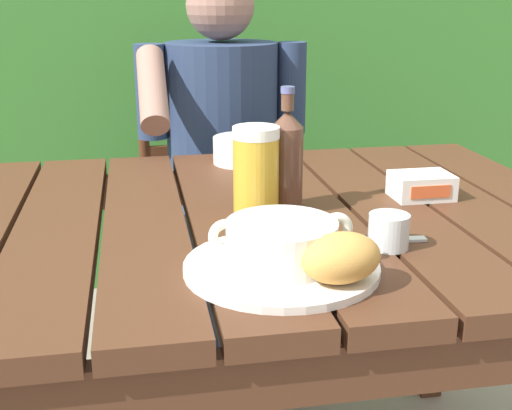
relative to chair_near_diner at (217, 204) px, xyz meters
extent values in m
cube|color=#492919|center=(-0.39, -0.90, 0.26)|extent=(0.14, 0.93, 0.04)
cube|color=#492919|center=(-0.24, -0.90, 0.26)|extent=(0.14, 0.93, 0.04)
cube|color=#492919|center=(-0.09, -0.90, 0.26)|extent=(0.14, 0.93, 0.04)
cube|color=#492919|center=(0.06, -0.90, 0.26)|extent=(0.14, 0.93, 0.04)
cube|color=#492919|center=(0.22, -0.90, 0.26)|extent=(0.14, 0.93, 0.04)
cube|color=#492919|center=(0.37, -0.90, 0.26)|extent=(0.14, 0.93, 0.04)
cube|color=#492919|center=(-0.09, -1.34, 0.20)|extent=(1.32, 0.03, 0.08)
cube|color=#492919|center=(-0.09, -0.47, 0.20)|extent=(1.32, 0.03, 0.08)
cube|color=#492919|center=(0.55, -0.48, -0.11)|extent=(0.06, 0.06, 0.70)
cube|color=#35742C|center=(-0.09, 0.73, 0.35)|extent=(3.64, 0.60, 1.62)
cylinder|color=#4C3823|center=(0.37, 0.88, 0.49)|extent=(0.10, 0.10, 1.91)
cylinder|color=#452313|center=(0.22, -0.28, -0.24)|extent=(0.04, 0.04, 0.44)
cylinder|color=#452313|center=(-0.22, -0.28, -0.24)|extent=(0.04, 0.04, 0.44)
cylinder|color=#452313|center=(0.22, 0.16, -0.24)|extent=(0.04, 0.04, 0.44)
cylinder|color=#452313|center=(-0.22, 0.16, -0.24)|extent=(0.04, 0.04, 0.44)
cube|color=#452313|center=(0.00, -0.06, -0.01)|extent=(0.48, 0.47, 0.02)
cylinder|color=#452313|center=(0.22, 0.16, 0.21)|extent=(0.04, 0.04, 0.47)
cylinder|color=#452313|center=(-0.22, 0.16, 0.21)|extent=(0.04, 0.04, 0.47)
cube|color=#452313|center=(0.00, 0.16, 0.14)|extent=(0.44, 0.02, 0.04)
cube|color=#452313|center=(0.00, 0.16, 0.26)|extent=(0.44, 0.02, 0.04)
cube|color=#452313|center=(0.00, 0.16, 0.38)|extent=(0.44, 0.02, 0.04)
cylinder|color=navy|center=(0.08, -0.36, -0.24)|extent=(0.11, 0.11, 0.45)
cylinder|color=navy|center=(0.09, -0.26, 0.05)|extent=(0.13, 0.40, 0.13)
cylinder|color=navy|center=(-0.09, -0.36, -0.24)|extent=(0.11, 0.11, 0.45)
cylinder|color=navy|center=(-0.09, -0.26, 0.05)|extent=(0.13, 0.40, 0.13)
cylinder|color=navy|center=(0.00, -0.16, 0.29)|extent=(0.32, 0.32, 0.48)
sphere|color=#916A5C|center=(0.00, -0.16, 0.62)|extent=(0.19, 0.19, 0.19)
cylinder|color=navy|center=(0.20, -0.18, 0.39)|extent=(0.08, 0.08, 0.26)
cylinder|color=navy|center=(-0.20, -0.18, 0.39)|extent=(0.08, 0.08, 0.26)
cylinder|color=#916A5C|center=(-0.20, -0.34, 0.42)|extent=(0.07, 0.25, 0.21)
cylinder|color=white|center=(-0.05, -1.18, 0.28)|extent=(0.29, 0.29, 0.01)
cylinder|color=white|center=(-0.05, -1.18, 0.32)|extent=(0.16, 0.16, 0.06)
cylinder|color=#BA501D|center=(-0.05, -1.18, 0.33)|extent=(0.14, 0.14, 0.01)
torus|color=white|center=(-0.13, -1.18, 0.33)|extent=(0.05, 0.01, 0.05)
torus|color=white|center=(0.03, -1.18, 0.33)|extent=(0.05, 0.01, 0.05)
ellipsoid|color=gold|center=(0.01, -1.26, 0.32)|extent=(0.13, 0.11, 0.07)
cylinder|color=gold|center=(-0.04, -0.93, 0.34)|extent=(0.08, 0.08, 0.14)
cylinder|color=white|center=(-0.04, -0.93, 0.43)|extent=(0.08, 0.08, 0.02)
cylinder|color=brown|center=(0.02, -0.90, 0.35)|extent=(0.06, 0.06, 0.15)
cone|color=brown|center=(0.02, -0.90, 0.44)|extent=(0.06, 0.06, 0.03)
cylinder|color=brown|center=(0.02, -0.90, 0.47)|extent=(0.02, 0.02, 0.03)
cylinder|color=#53578C|center=(0.02, -0.90, 0.49)|extent=(0.03, 0.03, 0.01)
cylinder|color=silver|center=(0.14, -1.12, 0.30)|extent=(0.06, 0.06, 0.06)
cube|color=white|center=(0.30, -0.88, 0.30)|extent=(0.11, 0.09, 0.05)
cube|color=#DC592D|center=(0.30, -0.92, 0.30)|extent=(0.08, 0.00, 0.02)
cube|color=silver|center=(0.15, -1.10, 0.28)|extent=(0.12, 0.03, 0.00)
cube|color=black|center=(0.09, -1.10, 0.28)|extent=(0.06, 0.02, 0.01)
cylinder|color=white|center=(0.00, -0.54, 0.30)|extent=(0.14, 0.14, 0.06)
camera|label=1|loc=(-0.25, -2.06, 0.66)|focal=46.87mm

